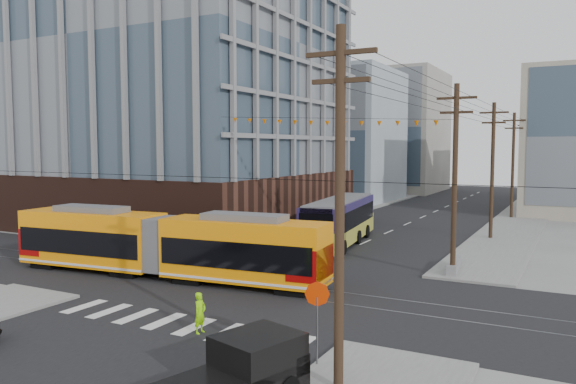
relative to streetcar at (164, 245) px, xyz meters
The scene contains 15 objects.
ground 7.32m from the streetcar, 28.76° to the right, with size 160.00×160.00×0.00m, color slate.
office_building 28.07m from the streetcar, 128.88° to the left, with size 30.00×25.00×28.60m, color #381E16.
bg_bldg_nw_near 50.29m from the streetcar, 102.53° to the left, with size 18.00×16.00×18.00m, color #8C99A5.
bg_bldg_nw_far 69.52m from the streetcar, 96.49° to the left, with size 16.00×18.00×20.00m, color gray.
utility_pole_near 17.82m from the streetcar, 32.61° to the right, with size 0.30×0.30×11.00m, color black.
utility_pole_far 54.73m from the streetcar, 74.39° to the left, with size 0.30×0.30×11.00m, color black.
streetcar is the anchor object (origin of this frame).
city_bus 15.70m from the streetcar, 72.62° to the left, with size 2.74×12.66×3.59m, color #241A4A, non-canonical shape.
pickup_truck 17.33m from the streetcar, 45.12° to the right, with size 2.00×5.59×1.90m, color black, non-canonical shape.
parked_car_silver 8.65m from the streetcar, 81.51° to the left, with size 1.44×4.13×1.36m, color #95979B.
parked_car_white 13.55m from the streetcar, 89.34° to the left, with size 2.14×5.26×1.53m, color beige.
parked_car_grey 22.03m from the streetcar, 88.43° to the left, with size 2.28×4.94×1.37m, color slate.
pedestrian 10.38m from the streetcar, 42.02° to the right, with size 0.61×0.40×1.66m, color #8DEF06.
stop_sign 15.55m from the streetcar, 30.95° to the right, with size 0.85×0.85×2.78m, color #C82900, non-canonical shape.
jersey_barrier 17.12m from the streetcar, 31.78° to the left, with size 0.84×3.72×0.74m, color slate.
Camera 1 is at (14.82, -21.38, 7.47)m, focal length 35.00 mm.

